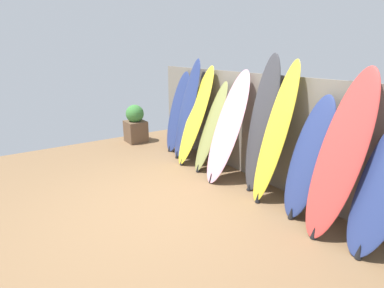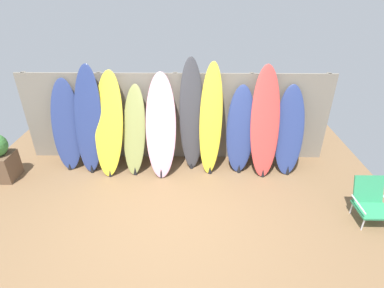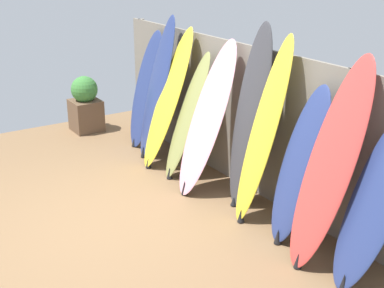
{
  "view_description": "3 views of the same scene",
  "coord_description": "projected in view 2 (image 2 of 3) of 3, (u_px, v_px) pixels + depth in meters",
  "views": [
    {
      "loc": [
        3.43,
        -1.68,
        2.16
      ],
      "look_at": [
        0.13,
        0.55,
        0.91
      ],
      "focal_mm": 28.0,
      "sensor_mm": 36.0,
      "label": 1
    },
    {
      "loc": [
        0.39,
        -3.52,
        3.31
      ],
      "look_at": [
        0.33,
        0.97,
        0.86
      ],
      "focal_mm": 28.0,
      "sensor_mm": 36.0,
      "label": 2
    },
    {
      "loc": [
        4.81,
        -1.96,
        2.89
      ],
      "look_at": [
        0.28,
        0.96,
        0.89
      ],
      "focal_mm": 50.0,
      "sensor_mm": 36.0,
      "label": 3
    }
  ],
  "objects": [
    {
      "name": "surfboard_navy_7",
      "position": [
        240.0,
        130.0,
        5.7
      ],
      "size": [
        0.58,
        0.61,
        1.64
      ],
      "color": "navy",
      "rests_on": "ground"
    },
    {
      "name": "surfboard_yellow_2",
      "position": [
        109.0,
        125.0,
        5.61
      ],
      "size": [
        0.61,
        0.82,
        1.9
      ],
      "color": "yellow",
      "rests_on": "ground"
    },
    {
      "name": "surfboard_olive_3",
      "position": [
        134.0,
        131.0,
        5.68
      ],
      "size": [
        0.5,
        0.71,
        1.64
      ],
      "color": "olive",
      "rests_on": "ground"
    },
    {
      "name": "surfboard_charcoal_5",
      "position": [
        192.0,
        116.0,
        5.68
      ],
      "size": [
        0.49,
        0.5,
        2.14
      ],
      "color": "#38383D",
      "rests_on": "ground"
    },
    {
      "name": "ground",
      "position": [
        170.0,
        221.0,
        4.68
      ],
      "size": [
        7.68,
        7.68,
        0.0
      ],
      "primitive_type": "plane",
      "color": "brown"
    },
    {
      "name": "beach_chair",
      "position": [
        371.0,
        200.0,
        4.62
      ],
      "size": [
        0.5,
        0.55,
        0.65
      ],
      "rotation": [
        0.0,
        0.0,
        -0.21
      ],
      "color": "silver",
      "rests_on": "ground"
    },
    {
      "name": "surfboard_yellow_6",
      "position": [
        211.0,
        120.0,
        5.6
      ],
      "size": [
        0.5,
        0.68,
        2.06
      ],
      "color": "yellow",
      "rests_on": "ground"
    },
    {
      "name": "surfboard_navy_9",
      "position": [
        289.0,
        131.0,
        5.69
      ],
      "size": [
        0.62,
        0.74,
        1.64
      ],
      "color": "navy",
      "rests_on": "ground"
    },
    {
      "name": "fence_back",
      "position": [
        176.0,
        117.0,
        6.01
      ],
      "size": [
        6.08,
        0.11,
        1.8
      ],
      "color": "gray",
      "rests_on": "ground"
    },
    {
      "name": "surfboard_pink_4",
      "position": [
        161.0,
        127.0,
        5.58
      ],
      "size": [
        0.58,
        0.78,
        1.87
      ],
      "color": "pink",
      "rests_on": "ground"
    },
    {
      "name": "surfboard_red_8",
      "position": [
        265.0,
        122.0,
        5.57
      ],
      "size": [
        0.57,
        0.79,
        2.01
      ],
      "color": "#D13D38",
      "rests_on": "ground"
    },
    {
      "name": "surfboard_navy_0",
      "position": [
        66.0,
        126.0,
        5.77
      ],
      "size": [
        0.6,
        0.6,
        1.74
      ],
      "color": "navy",
      "rests_on": "ground"
    },
    {
      "name": "surfboard_navy_1",
      "position": [
        88.0,
        120.0,
        5.63
      ],
      "size": [
        0.6,
        0.65,
        2.02
      ],
      "color": "navy",
      "rests_on": "ground"
    }
  ]
}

